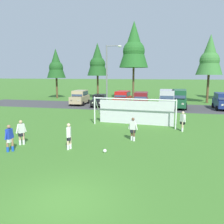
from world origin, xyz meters
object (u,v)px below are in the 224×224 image
(parked_car_slot_center_right, at_px, (167,99))
(parked_car_slot_left, at_px, (100,100))
(soccer_ball, at_px, (105,151))
(player_midfield_center, at_px, (69,136))
(player_striker_near, at_px, (9,138))
(parked_car_slot_far_right, at_px, (223,101))
(parked_car_slot_right, at_px, (179,98))
(parked_car_slot_center_left, at_px, (123,98))
(player_winger_left, at_px, (21,132))
(soccer_goal, at_px, (135,111))
(player_defender_far, at_px, (133,129))
(player_winger_right, at_px, (183,121))
(parked_car_slot_far_left, at_px, (80,97))
(street_lamp, at_px, (108,78))
(parked_car_slot_center, at_px, (141,100))

(parked_car_slot_center_right, bearing_deg, parked_car_slot_left, 178.49)
(soccer_ball, xyz_separation_m, player_midfield_center, (-2.32, 0.11, 0.71))
(player_striker_near, relative_size, parked_car_slot_far_right, 0.36)
(parked_car_slot_right, distance_m, parked_car_slot_far_right, 5.63)
(soccer_ball, relative_size, parked_car_slot_center_right, 0.05)
(parked_car_slot_left, height_order, parked_car_slot_center_left, parked_car_slot_center_left)
(parked_car_slot_left, xyz_separation_m, parked_car_slot_center_left, (3.13, 1.27, 0.24))
(player_winger_left, relative_size, parked_car_slot_right, 0.33)
(soccer_goal, bearing_deg, parked_car_slot_center_left, 106.09)
(player_defender_far, xyz_separation_m, parked_car_slot_center_right, (2.06, 16.46, 0.52))
(player_winger_left, bearing_deg, player_winger_right, 31.17)
(parked_car_slot_far_left, relative_size, street_lamp, 0.58)
(street_lamp, bearing_deg, parked_car_slot_center_left, 82.76)
(parked_car_slot_left, relative_size, street_lamp, 0.54)
(parked_car_slot_center_right, bearing_deg, soccer_ball, -99.61)
(parked_car_slot_center_right, bearing_deg, player_winger_left, -115.31)
(player_midfield_center, xyz_separation_m, player_winger_left, (-3.44, 0.17, 0.00))
(player_winger_right, relative_size, parked_car_slot_far_left, 0.35)
(parked_car_slot_far_right, distance_m, street_lamp, 15.55)
(player_striker_near, height_order, parked_car_slot_far_left, parked_car_slot_far_left)
(player_striker_near, relative_size, parked_car_slot_center_right, 0.34)
(parked_car_slot_left, xyz_separation_m, parked_car_slot_right, (11.09, 0.58, 0.47))
(soccer_goal, height_order, parked_car_slot_far_left, soccer_goal)
(soccer_ball, bearing_deg, parked_car_slot_center, 90.42)
(parked_car_slot_center, distance_m, parked_car_slot_center_right, 3.43)
(player_defender_far, distance_m, parked_car_slot_right, 17.69)
(soccer_goal, distance_m, parked_car_slot_center_right, 11.46)
(parked_car_slot_center_left, bearing_deg, soccer_goal, -73.91)
(soccer_goal, xyz_separation_m, player_winger_left, (-6.36, -7.98, -0.47))
(soccer_goal, distance_m, parked_car_slot_far_right, 15.83)
(parked_car_slot_left, height_order, parked_car_slot_center_right, parked_car_slot_center_right)
(player_striker_near, relative_size, parked_car_slot_center_left, 0.35)
(parked_car_slot_center_left, xyz_separation_m, parked_car_slot_center, (2.91, -1.58, 0.00))
(player_midfield_center, relative_size, parked_car_slot_center_right, 0.34)
(parked_car_slot_far_right, bearing_deg, parked_car_slot_center_left, 178.58)
(soccer_ball, relative_size, parked_car_slot_far_right, 0.05)
(player_defender_far, height_order, street_lamp, street_lamp)
(parked_car_slot_center_left, bearing_deg, parked_car_slot_far_left, -178.99)
(player_winger_right, bearing_deg, player_winger_left, -148.83)
(soccer_goal, height_order, player_winger_left, soccer_goal)
(player_defender_far, xyz_separation_m, parked_car_slot_left, (-7.40, 16.71, 0.05))
(player_winger_right, height_order, parked_car_slot_left, parked_car_slot_left)
(soccer_ball, bearing_deg, parked_car_slot_right, 76.35)
(player_defender_far, distance_m, player_winger_right, 5.09)
(player_striker_near, height_order, parked_car_slot_center, parked_car_slot_center)
(soccer_goal, relative_size, parked_car_slot_far_right, 1.63)
(player_winger_right, bearing_deg, parked_car_slot_right, 89.24)
(player_winger_left, height_order, parked_car_slot_center_right, parked_car_slot_center_right)
(parked_car_slot_center, distance_m, parked_car_slot_right, 5.14)
(parked_car_slot_far_right, bearing_deg, parked_car_slot_center, -173.37)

